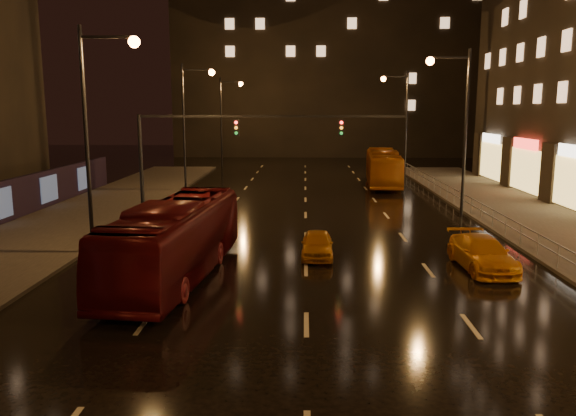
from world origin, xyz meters
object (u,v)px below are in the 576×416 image
(bus_red, at_px, (176,240))
(taxi_near, at_px, (317,244))
(bus_curb, at_px, (383,168))
(taxi_far, at_px, (482,253))

(bus_red, relative_size, taxi_near, 3.19)
(bus_curb, xyz_separation_m, taxi_near, (-6.20, -24.07, -0.95))
(bus_curb, height_order, taxi_near, bus_curb)
(bus_curb, height_order, taxi_far, bus_curb)
(bus_curb, bearing_deg, taxi_near, -99.89)
(bus_red, xyz_separation_m, bus_curb, (11.76, 27.35, 0.01))
(bus_red, relative_size, bus_curb, 0.99)
(bus_red, height_order, taxi_far, bus_red)
(taxi_near, relative_size, taxi_far, 0.75)
(bus_curb, relative_size, taxi_far, 2.41)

